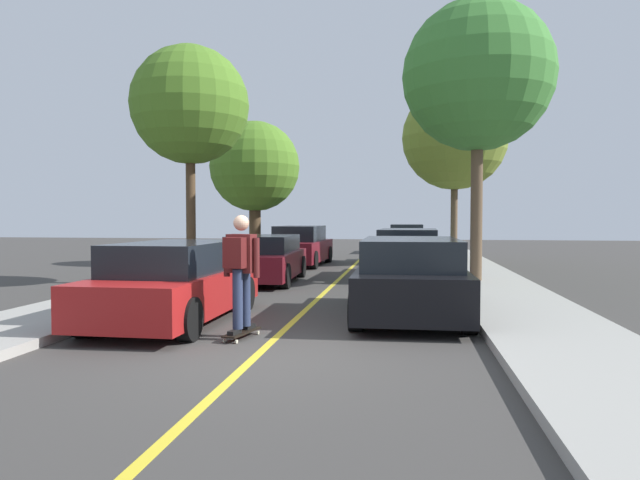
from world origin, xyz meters
name	(u,v)px	position (x,y,z in m)	size (l,w,h in m)	color
ground	(259,354)	(0.00, 0.00, 0.00)	(80.00, 80.00, 0.00)	#3D3A38
sidewalk_right	(589,360)	(4.08, 0.00, 0.07)	(2.09, 56.00, 0.14)	#9E9B93
center_line	(309,306)	(0.00, 4.00, 0.00)	(0.12, 39.20, 0.01)	gold
parked_car_left_nearest	(175,283)	(-1.98, 2.01, 0.67)	(1.88, 4.25, 1.36)	maroon
parked_car_left_near	(263,259)	(-1.98, 8.13, 0.65)	(2.05, 4.24, 1.29)	maroon
parked_car_left_far	(300,246)	(-1.98, 13.77, 0.71)	(1.93, 4.55, 1.48)	maroon
parked_car_right_nearest	(410,278)	(1.98, 3.10, 0.70)	(2.00, 4.30, 1.41)	black
parked_car_right_near	(408,253)	(1.98, 10.16, 0.71)	(2.11, 4.75, 1.44)	navy
parked_car_right_far	(407,246)	(1.98, 15.98, 0.64)	(1.94, 4.02, 1.26)	#1E5B33
parked_car_right_farthest	(407,239)	(1.98, 21.91, 0.72)	(1.93, 4.22, 1.45)	#B7B7BC
street_tree_left_nearest	(190,106)	(-3.73, 7.26, 4.72)	(3.09, 3.09, 6.15)	#4C3823
street_tree_left_near	(255,167)	(-3.73, 13.78, 3.68)	(3.38, 3.38, 5.26)	#4C3823
street_tree_right_nearest	(478,76)	(3.73, 8.21, 5.45)	(3.90, 3.90, 7.28)	brown
street_tree_right_near	(455,138)	(3.73, 15.11, 4.82)	(3.97, 3.97, 6.67)	brown
skateboard	(242,332)	(-0.49, 0.89, 0.09)	(0.39, 0.87, 0.10)	black
skateboarder	(240,265)	(-0.50, 0.85, 1.08)	(0.59, 0.71, 1.71)	black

